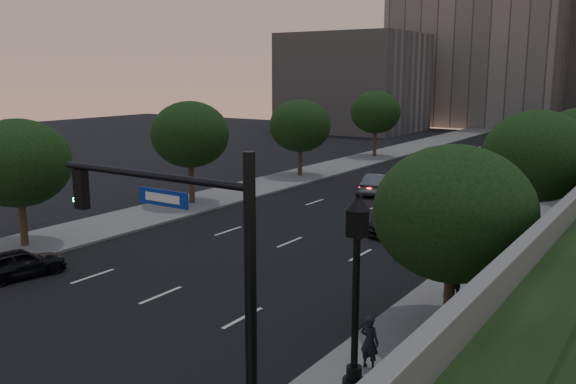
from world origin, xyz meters
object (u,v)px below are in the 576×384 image
Objects in this scene: sedan_near_left at (19,263)px; sedan_far_left at (437,157)px; pedestrian_b at (455,271)px; sedan_near_right at (403,220)px; traffic_signal_mast at (209,307)px; sedan_far_right at (520,169)px; pedestrian_c at (489,271)px; sedan_mid_left at (378,184)px; street_lamp at (355,308)px; pedestrian_a at (370,342)px.

sedan_far_left reaches higher than sedan_near_left.
pedestrian_b is (12.98, -33.18, 0.44)m from sedan_far_left.
sedan_near_right is at bearing -111.58° from sedan_near_left.
traffic_signal_mast is 15.98m from sedan_near_left.
sedan_near_left is 0.88× the size of sedan_far_right.
pedestrian_c reaches higher than sedan_far_left.
sedan_near_left is 25.28m from sedan_mid_left.
sedan_near_left is 38.95m from sedan_far_right.
sedan_far_right is (-4.91, 38.29, -1.91)m from street_lamp.
street_lamp reaches higher than sedan_far_right.
traffic_signal_mast reaches higher than pedestrian_b.
sedan_near_right is 1.13× the size of sedan_far_right.
sedan_mid_left reaches higher than sedan_near_left.
pedestrian_c is (12.36, -16.37, 0.37)m from sedan_mid_left.
sedan_far_right reaches higher than sedan_far_left.
pedestrian_c reaches higher than sedan_near_left.
sedan_mid_left is at bearing -88.79° from sedan_near_left.
sedan_near_right is 9.76m from pedestrian_b.
sedan_near_left is 1.99× the size of pedestrian_c.
pedestrian_b is at bearing -81.14° from sedan_far_right.
sedan_far_left is 2.46× the size of pedestrian_c.
traffic_signal_mast is 21.46m from sedan_near_right.
traffic_signal_mast is 6.39m from pedestrian_a.
pedestrian_c is (16.99, 8.48, 0.45)m from sedan_near_left.
pedestrian_b reaches higher than sedan_mid_left.
pedestrian_a is at bearing 80.41° from traffic_signal_mast.
pedestrian_b reaches higher than sedan_near_left.
traffic_signal_mast reaches higher than street_lamp.
pedestrian_b is at bearing -87.48° from pedestrian_a.
sedan_near_left is 15.86m from pedestrian_a.
sedan_mid_left is 2.36× the size of pedestrian_b.
street_lamp reaches higher than sedan_mid_left.
sedan_far_left is (2.96, 40.95, 0.01)m from sedan_near_left.
pedestrian_c is at bearing 125.18° from sedan_far_left.
sedan_near_right is (-5.87, 16.83, -1.94)m from street_lamp.
pedestrian_a is (5.45, -15.08, 0.24)m from sedan_near_right.
traffic_signal_mast is at bearing 56.10° from pedestrian_c.
traffic_signal_mast reaches higher than sedan_far_right.
street_lamp is 28.44m from sedan_mid_left.
sedan_near_left is at bearing 97.68° from sedan_far_left.
sedan_far_right is 2.27× the size of pedestrian_c.
traffic_signal_mast is at bearing 101.32° from pedestrian_b.
pedestrian_b is at bearing 92.15° from street_lamp.
traffic_signal_mast reaches higher than pedestrian_a.
street_lamp is at bearing -61.20° from sedan_near_right.
sedan_far_left is 26.23m from sedan_near_right.
pedestrian_b is 1.26m from pedestrian_c.
street_lamp is (1.39, 3.94, -1.04)m from traffic_signal_mast.
sedan_far_right is at bearing -129.26° from sedan_mid_left.
sedan_far_right is 2.29× the size of pedestrian_b.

